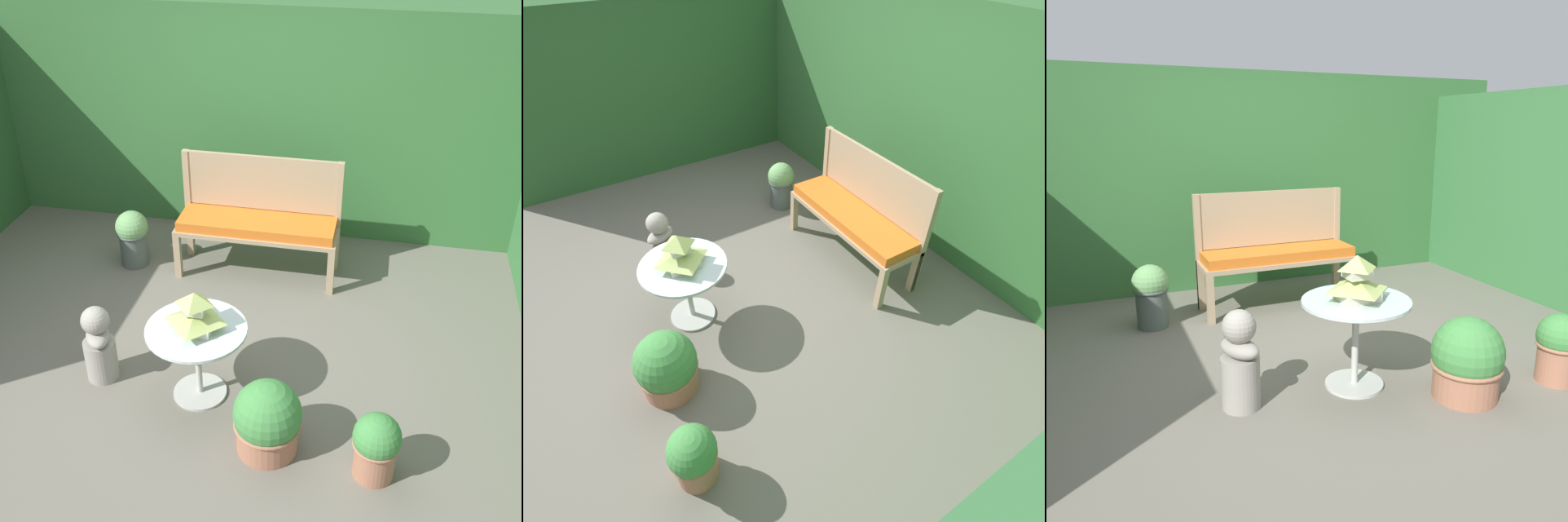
{
  "view_description": "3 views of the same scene",
  "coord_description": "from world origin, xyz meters",
  "views": [
    {
      "loc": [
        1.25,
        -3.79,
        3.28
      ],
      "look_at": [
        0.33,
        0.67,
        0.43
      ],
      "focal_mm": 45.0,
      "sensor_mm": 36.0,
      "label": 1
    },
    {
      "loc": [
        2.55,
        -1.06,
        2.68
      ],
      "look_at": [
        0.33,
        0.31,
        0.41
      ],
      "focal_mm": 28.0,
      "sensor_mm": 36.0,
      "label": 2
    },
    {
      "loc": [
        -1.33,
        -3.12,
        1.61
      ],
      "look_at": [
        0.12,
        0.27,
        0.65
      ],
      "focal_mm": 35.0,
      "sensor_mm": 36.0,
      "label": 3
    }
  ],
  "objects": [
    {
      "name": "ground",
      "position": [
        0.0,
        0.0,
        0.0
      ],
      "size": [
        30.0,
        30.0,
        0.0
      ],
      "primitive_type": "plane",
      "color": "#666056"
    },
    {
      "name": "foliage_hedge_left",
      "position": [
        -2.85,
        0.18,
        0.99
      ],
      "size": [
        0.7,
        3.56,
        1.98
      ],
      "primitive_type": "cube",
      "color": "#285628",
      "rests_on": "ground"
    },
    {
      "name": "bench_backrest",
      "position": [
        0.2,
        1.35,
        0.75
      ],
      "size": [
        1.43,
        0.06,
        1.06
      ],
      "color": "tan",
      "rests_on": "ground"
    },
    {
      "name": "garden_bust",
      "position": [
        -0.62,
        -0.46,
        0.29
      ],
      "size": [
        0.27,
        0.33,
        0.61
      ],
      "rotation": [
        0.0,
        0.0,
        -1.1
      ],
      "color": "gray",
      "rests_on": "ground"
    },
    {
      "name": "potted_plant_bench_left",
      "position": [
        1.38,
        -0.96,
        0.24
      ],
      "size": [
        0.3,
        0.3,
        0.46
      ],
      "color": "#9E664C",
      "rests_on": "ground"
    },
    {
      "name": "potted_plant_bench_right",
      "position": [
        0.69,
        -0.88,
        0.24
      ],
      "size": [
        0.44,
        0.44,
        0.52
      ],
      "color": "#9E664C",
      "rests_on": "ground"
    },
    {
      "name": "foliage_hedge_back",
      "position": [
        0.0,
        2.4,
        1.09
      ],
      "size": [
        6.4,
        0.88,
        2.18
      ],
      "primitive_type": "cube",
      "color": "#336633",
      "rests_on": "ground"
    },
    {
      "name": "potted_plant_hedge_corner",
      "position": [
        -0.95,
        1.07,
        0.29
      ],
      "size": [
        0.3,
        0.3,
        0.54
      ],
      "color": "#4C5651",
      "rests_on": "ground"
    },
    {
      "name": "garden_bench",
      "position": [
        0.2,
        1.14,
        0.46
      ],
      "size": [
        1.43,
        0.45,
        0.55
      ],
      "color": "tan",
      "rests_on": "ground"
    },
    {
      "name": "patio_table",
      "position": [
        0.13,
        -0.49,
        0.46
      ],
      "size": [
        0.69,
        0.69,
        0.58
      ],
      "color": "#B7B7B2",
      "rests_on": "ground"
    },
    {
      "name": "pagoda_birdhouse",
      "position": [
        0.13,
        -0.49,
        0.7
      ],
      "size": [
        0.32,
        0.32,
        0.29
      ],
      "color": "beige",
      "rests_on": "patio_table"
    }
  ]
}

